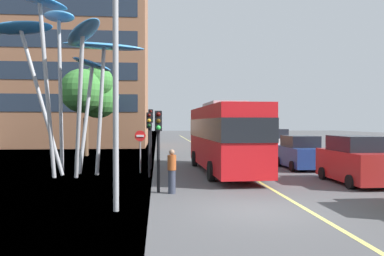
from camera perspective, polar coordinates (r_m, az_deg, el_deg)
The scene contains 16 objects.
ground at distance 12.45m, azimuth 6.71°, elevation -12.28°, with size 120.00×240.00×0.10m.
red_bus at distance 21.27m, azimuth 4.72°, elevation -0.96°, with size 2.90×10.99×3.88m.
leaf_sculpture at distance 21.50m, azimuth -17.91°, elevation 11.95°, with size 8.25×7.66×9.31m.
traffic_light_kerb_near at distance 15.19m, azimuth -5.01°, elevation -0.78°, with size 0.28×0.42×3.23m.
traffic_light_kerb_far at distance 19.47m, azimuth -6.37°, elevation -0.34°, with size 0.28×0.42×3.28m.
traffic_light_island_mid at distance 23.06m, azimuth -6.14°, elevation 0.34°, with size 0.28×0.42×3.57m.
traffic_light_opposite at distance 26.95m, azimuth -5.13°, elevation -0.08°, with size 0.28×0.42×3.25m.
car_parked_mid at distance 18.96m, azimuth 22.96°, elevation -4.54°, with size 2.00×4.35×2.17m.
car_parked_far at distance 24.01m, azimuth 15.71°, elevation -3.61°, with size 2.04×4.12×1.99m.
car_side_street at distance 30.68m, azimuth 11.98°, elevation -2.39°, with size 2.02×4.19×2.28m.
street_lamp at distance 12.36m, azimuth -9.93°, elevation 10.83°, with size 1.39×0.44×7.79m.
tree_pavement_near at distance 33.51m, azimuth -14.66°, elevation 5.31°, with size 4.57×5.32×7.47m.
tree_pavement_far at distance 46.11m, azimuth -13.06°, elevation 3.32°, with size 4.66×4.87×7.84m.
pedestrian at distance 15.12m, azimuth -3.01°, elevation -6.42°, with size 0.34×0.34×1.73m.
no_entry_sign at distance 21.38m, azimuth -7.69°, elevation -2.43°, with size 0.60×0.12×2.34m.
backdrop_building at distance 49.77m, azimuth -21.78°, elevation 9.13°, with size 25.49×12.12×20.07m.
Camera 1 is at (-3.20, -11.87, 2.77)m, focal length 35.95 mm.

